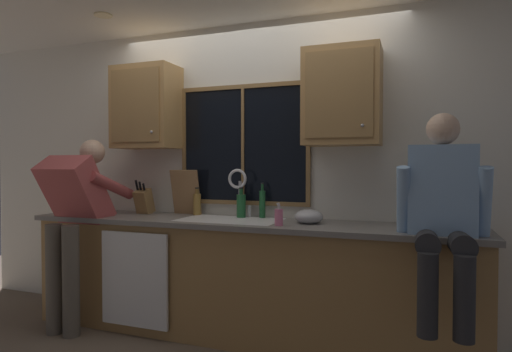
# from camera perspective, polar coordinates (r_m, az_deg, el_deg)

# --- Properties ---
(back_wall) EXTENTS (5.90, 0.12, 2.55)m
(back_wall) POSITION_cam_1_polar(r_m,az_deg,el_deg) (3.69, -0.03, 0.25)
(back_wall) COLOR silver
(back_wall) RESTS_ON floor
(ceiling_downlight_left) EXTENTS (0.14, 0.14, 0.01)m
(ceiling_downlight_left) POSITION_cam_1_polar(r_m,az_deg,el_deg) (3.83, -19.64, 19.47)
(ceiling_downlight_left) COLOR #FFEAB2
(window_glass) EXTENTS (1.10, 0.02, 0.95)m
(window_glass) POSITION_cam_1_polar(r_m,az_deg,el_deg) (3.66, -1.69, 4.15)
(window_glass) COLOR black
(window_frame_top) EXTENTS (1.17, 0.02, 0.04)m
(window_frame_top) POSITION_cam_1_polar(r_m,az_deg,el_deg) (3.71, -1.75, 11.78)
(window_frame_top) COLOR olive
(window_frame_bottom) EXTENTS (1.17, 0.02, 0.04)m
(window_frame_bottom) POSITION_cam_1_polar(r_m,az_deg,el_deg) (3.66, -1.74, -3.55)
(window_frame_bottom) COLOR olive
(window_frame_left) EXTENTS (0.03, 0.02, 0.95)m
(window_frame_left) POSITION_cam_1_polar(r_m,az_deg,el_deg) (3.90, -9.50, 3.97)
(window_frame_left) COLOR olive
(window_frame_right) EXTENTS (0.04, 0.02, 0.95)m
(window_frame_right) POSITION_cam_1_polar(r_m,az_deg,el_deg) (3.48, 6.96, 4.28)
(window_frame_right) COLOR olive
(window_mullion_center) EXTENTS (0.02, 0.02, 0.95)m
(window_mullion_center) POSITION_cam_1_polar(r_m,az_deg,el_deg) (3.65, -1.76, 4.16)
(window_mullion_center) COLOR olive
(lower_cabinet_run) EXTENTS (3.50, 0.58, 0.88)m
(lower_cabinet_run) POSITION_cam_1_polar(r_m,az_deg,el_deg) (3.49, -2.09, -13.72)
(lower_cabinet_run) COLOR #A07744
(lower_cabinet_run) RESTS_ON floor
(countertop) EXTENTS (3.56, 0.62, 0.04)m
(countertop) POSITION_cam_1_polar(r_m,az_deg,el_deg) (3.38, -2.23, -6.25)
(countertop) COLOR slate
(countertop) RESTS_ON lower_cabinet_run
(dishwasher_front) EXTENTS (0.60, 0.02, 0.74)m
(dishwasher_front) POSITION_cam_1_polar(r_m,az_deg,el_deg) (3.58, -15.86, -13.08)
(dishwasher_front) COLOR white
(upper_cabinet_left) EXTENTS (0.56, 0.36, 0.72)m
(upper_cabinet_left) POSITION_cam_1_polar(r_m,az_deg,el_deg) (3.96, -14.35, 8.78)
(upper_cabinet_left) COLOR #B2844C
(upper_cabinet_right) EXTENTS (0.56, 0.36, 0.72)m
(upper_cabinet_right) POSITION_cam_1_polar(r_m,az_deg,el_deg) (3.31, 11.38, 10.24)
(upper_cabinet_right) COLOR #B2844C
(sink) EXTENTS (0.80, 0.46, 0.21)m
(sink) POSITION_cam_1_polar(r_m,az_deg,el_deg) (3.43, -3.53, -7.44)
(sink) COLOR silver
(sink) RESTS_ON lower_cabinet_run
(faucet) EXTENTS (0.18, 0.09, 0.40)m
(faucet) POSITION_cam_1_polar(r_m,az_deg,el_deg) (3.56, -2.25, -1.44)
(faucet) COLOR silver
(faucet) RESTS_ON countertop
(person_standing) EXTENTS (0.53, 0.68, 1.57)m
(person_standing) POSITION_cam_1_polar(r_m,az_deg,el_deg) (3.84, -22.92, -4.45)
(person_standing) COLOR #595147
(person_standing) RESTS_ON floor
(person_sitting_on_counter) EXTENTS (0.54, 0.60, 1.26)m
(person_sitting_on_counter) POSITION_cam_1_polar(r_m,az_deg,el_deg) (2.84, 23.57, -3.72)
(person_sitting_on_counter) COLOR #262628
(person_sitting_on_counter) RESTS_ON countertop
(knife_block) EXTENTS (0.12, 0.18, 0.32)m
(knife_block) POSITION_cam_1_polar(r_m,az_deg,el_deg) (3.95, -14.65, -3.29)
(knife_block) COLOR olive
(knife_block) RESTS_ON countertop
(cutting_board) EXTENTS (0.26, 0.10, 0.39)m
(cutting_board) POSITION_cam_1_polar(r_m,az_deg,el_deg) (3.82, -9.32, -2.14)
(cutting_board) COLOR #997047
(cutting_board) RESTS_ON countertop
(mixing_bowl) EXTENTS (0.21, 0.21, 0.11)m
(mixing_bowl) POSITION_cam_1_polar(r_m,az_deg,el_deg) (3.24, 7.02, -5.38)
(mixing_bowl) COLOR #B7B7BC
(mixing_bowl) RESTS_ON countertop
(soap_dispenser) EXTENTS (0.06, 0.07, 0.17)m
(soap_dispenser) POSITION_cam_1_polar(r_m,az_deg,el_deg) (3.09, 3.04, -5.43)
(soap_dispenser) COLOR pink
(soap_dispenser) RESTS_ON countertop
(bottle_green_glass) EXTENTS (0.07, 0.07, 0.24)m
(bottle_green_glass) POSITION_cam_1_polar(r_m,az_deg,el_deg) (3.76, -7.83, -3.65)
(bottle_green_glass) COLOR olive
(bottle_green_glass) RESTS_ON countertop
(bottle_tall_clear) EXTENTS (0.07, 0.07, 0.25)m
(bottle_tall_clear) POSITION_cam_1_polar(r_m,az_deg,el_deg) (3.54, -1.98, -3.89)
(bottle_tall_clear) COLOR #1E592D
(bottle_tall_clear) RESTS_ON countertop
(bottle_amber_small) EXTENTS (0.05, 0.05, 0.29)m
(bottle_amber_small) POSITION_cam_1_polar(r_m,az_deg,el_deg) (3.52, 0.85, -3.65)
(bottle_amber_small) COLOR #1E592D
(bottle_amber_small) RESTS_ON countertop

